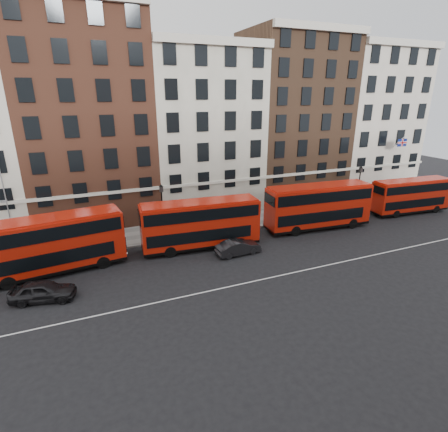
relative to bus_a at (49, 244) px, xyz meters
name	(u,v)px	position (x,y,z in m)	size (l,w,h in m)	color
ground	(273,264)	(17.09, -5.44, -2.51)	(120.00, 120.00, 0.00)	black
pavement	(225,223)	(17.09, 5.06, -2.44)	(80.00, 5.00, 0.15)	slate
kerb	(234,230)	(17.09, 2.56, -2.43)	(80.00, 0.30, 0.16)	gray
road_centre_line	(286,274)	(17.09, -7.44, -2.51)	(70.00, 0.12, 0.01)	white
building_terrace	(199,124)	(16.79, 12.44, 7.73)	(64.00, 11.95, 22.00)	beige
bus_a	(49,244)	(0.00, 0.00, 0.00)	(11.38, 3.98, 4.69)	red
bus_b	(200,223)	(12.48, 0.01, -0.08)	(10.98, 3.47, 4.54)	red
bus_c	(318,206)	(25.52, 0.01, 0.04)	(11.48, 3.58, 4.75)	red
bus_d	(410,195)	(38.91, 0.01, -0.31)	(9.96, 3.18, 4.12)	red
car_rear	(43,291)	(-0.48, -4.13, -1.78)	(1.73, 4.31, 1.47)	black
car_front	(238,247)	(15.13, -2.61, -1.84)	(1.43, 4.09, 1.35)	black
lamp_post_left	(162,208)	(9.91, 3.84, 0.57)	(0.44, 0.44, 5.33)	black
lamp_post_right	(359,185)	(34.06, 3.46, 0.57)	(0.44, 0.44, 5.33)	black
traffic_light	(387,188)	(38.14, 2.87, -0.07)	(0.25, 0.45, 3.27)	black
iron_railings	(218,212)	(17.09, 7.26, -1.86)	(6.60, 0.06, 1.00)	black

